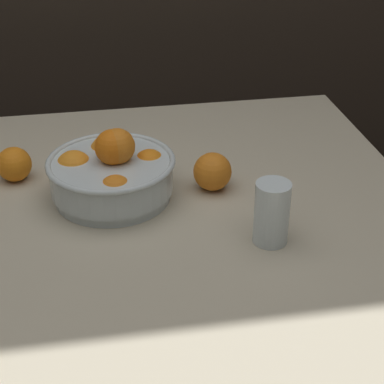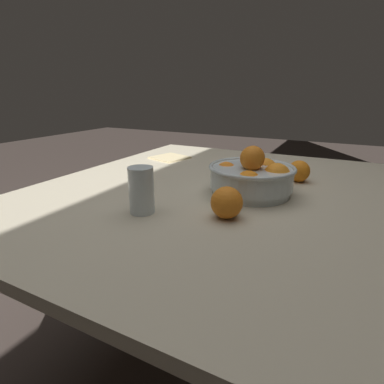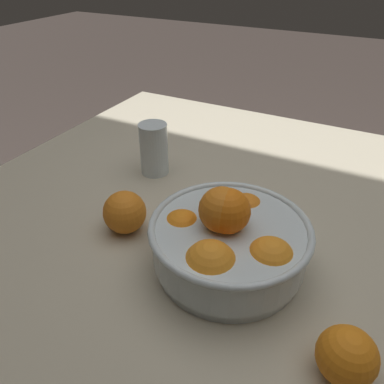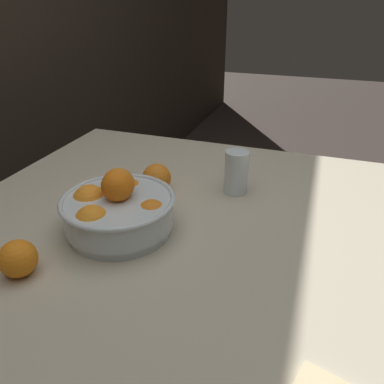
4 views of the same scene
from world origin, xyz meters
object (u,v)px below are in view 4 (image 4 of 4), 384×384
object	(u,v)px
orange_loose_near_bowl	(157,178)
orange_loose_front	(18,259)
fruit_bowl	(118,209)
juice_glass	(236,174)

from	to	relation	value
orange_loose_near_bowl	orange_loose_front	distance (m)	0.43
fruit_bowl	orange_loose_near_bowl	distance (m)	0.21
orange_loose_near_bowl	orange_loose_front	world-z (taller)	orange_loose_near_bowl
juice_glass	orange_loose_near_bowl	size ratio (longest dim) A/B	1.51
fruit_bowl	orange_loose_near_bowl	world-z (taller)	fruit_bowl
fruit_bowl	juice_glass	size ratio (longest dim) A/B	2.15
fruit_bowl	orange_loose_near_bowl	size ratio (longest dim) A/B	3.24
orange_loose_near_bowl	fruit_bowl	bearing A→B (deg)	178.92
orange_loose_front	juice_glass	bearing A→B (deg)	-33.78
juice_glass	orange_loose_near_bowl	world-z (taller)	juice_glass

